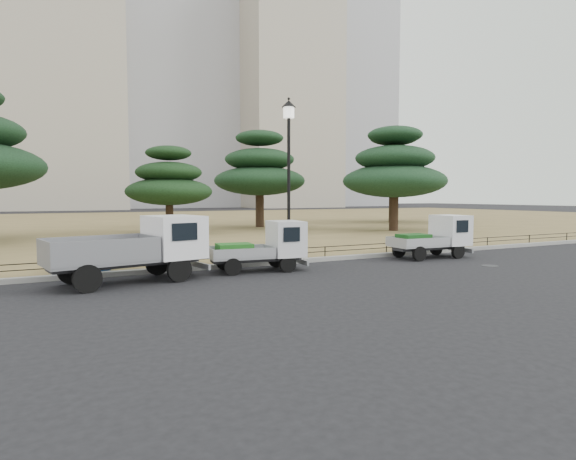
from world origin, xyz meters
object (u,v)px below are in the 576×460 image
street_lamp (289,152)px  tarp_pile (85,260)px  truck_kei_rear (435,237)px  truck_large (137,246)px  truck_kei_front (264,246)px

street_lamp → tarp_pile: bearing=178.5°
truck_kei_rear → street_lamp: 6.92m
street_lamp → tarp_pile: size_ratio=3.84×
truck_large → truck_kei_front: truck_large is taller
truck_kei_rear → tarp_pile: (-13.02, 1.64, -0.37)m
truck_kei_front → tarp_pile: truck_kei_front is taller
truck_large → truck_kei_rear: size_ratio=1.38×
truck_large → truck_kei_rear: (11.74, 0.20, -0.20)m
truck_kei_rear → street_lamp: (-5.92, 1.45, 3.27)m
truck_large → street_lamp: size_ratio=0.78×
truck_kei_front → truck_kei_rear: (7.57, -0.02, 0.03)m
truck_kei_front → street_lamp: (1.65, 1.43, 3.30)m
truck_large → tarp_pile: (-1.28, 1.83, -0.57)m
truck_kei_front → truck_kei_rear: bearing=6.7°
street_lamp → tarp_pile: (-7.10, 0.19, -3.64)m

